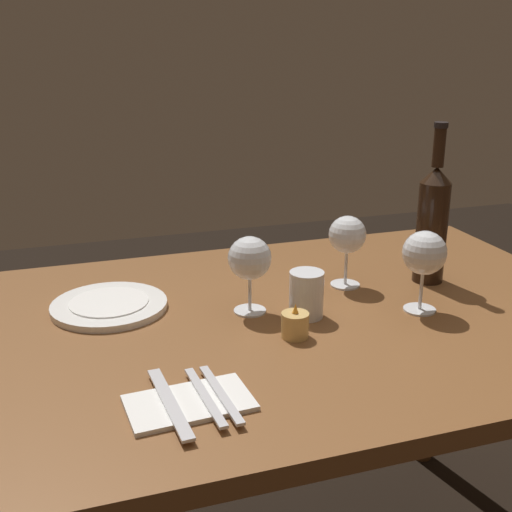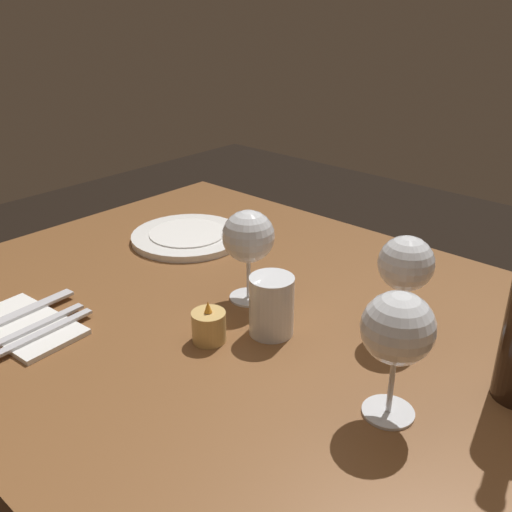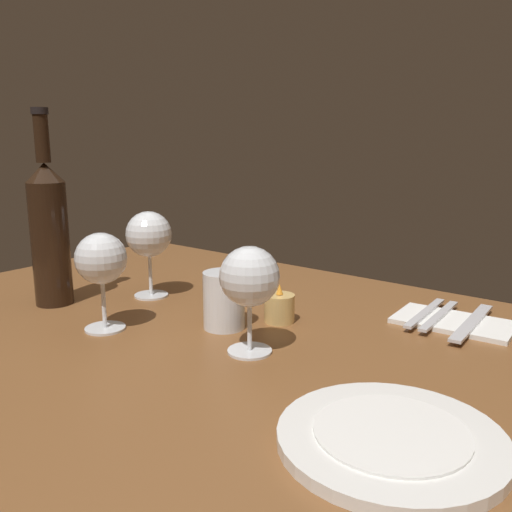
{
  "view_description": "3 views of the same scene",
  "coord_description": "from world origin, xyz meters",
  "px_view_note": "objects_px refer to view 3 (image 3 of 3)",
  "views": [
    {
      "loc": [
        0.47,
        1.12,
        1.28
      ],
      "look_at": [
        0.08,
        -0.05,
        0.86
      ],
      "focal_mm": 45.5,
      "sensor_mm": 36.0,
      "label": 1
    },
    {
      "loc": [
        -0.5,
        0.6,
        1.22
      ],
      "look_at": [
        0.07,
        -0.03,
        0.83
      ],
      "focal_mm": 40.86,
      "sensor_mm": 36.0,
      "label": 2
    },
    {
      "loc": [
        0.58,
        -0.64,
        1.06
      ],
      "look_at": [
        0.05,
        0.03,
        0.87
      ],
      "focal_mm": 39.0,
      "sensor_mm": 36.0,
      "label": 3
    }
  ],
  "objects_px": {
    "wine_bottle": "(49,230)",
    "dinner_plate": "(391,438)",
    "wine_glass_left": "(249,279)",
    "fork_inner": "(439,316)",
    "wine_glass_right": "(101,260)",
    "table_knife": "(472,322)",
    "votive_candle": "(279,309)",
    "folded_napkin": "(454,322)",
    "fork_outer": "(425,313)",
    "water_tumbler": "(223,303)",
    "wine_glass_centre": "(149,236)"
  },
  "relations": [
    {
      "from": "wine_glass_left",
      "to": "wine_bottle",
      "type": "distance_m",
      "value": 0.44
    },
    {
      "from": "wine_glass_left",
      "to": "votive_candle",
      "type": "relative_size",
      "value": 2.38
    },
    {
      "from": "wine_glass_left",
      "to": "folded_napkin",
      "type": "relative_size",
      "value": 0.81
    },
    {
      "from": "dinner_plate",
      "to": "fork_inner",
      "type": "height_order",
      "value": "dinner_plate"
    },
    {
      "from": "wine_glass_left",
      "to": "fork_inner",
      "type": "distance_m",
      "value": 0.37
    },
    {
      "from": "votive_candle",
      "to": "fork_outer",
      "type": "xyz_separation_m",
      "value": [
        0.19,
        0.17,
        -0.01
      ]
    },
    {
      "from": "water_tumbler",
      "to": "table_knife",
      "type": "relative_size",
      "value": 0.45
    },
    {
      "from": "table_knife",
      "to": "wine_bottle",
      "type": "bearing_deg",
      "value": -152.41
    },
    {
      "from": "fork_outer",
      "to": "wine_glass_centre",
      "type": "bearing_deg",
      "value": -156.85
    },
    {
      "from": "wine_bottle",
      "to": "folded_napkin",
      "type": "xyz_separation_m",
      "value": [
        0.64,
        0.35,
        -0.14
      ]
    },
    {
      "from": "votive_candle",
      "to": "table_knife",
      "type": "distance_m",
      "value": 0.32
    },
    {
      "from": "wine_glass_centre",
      "to": "table_knife",
      "type": "relative_size",
      "value": 0.8
    },
    {
      "from": "folded_napkin",
      "to": "water_tumbler",
      "type": "bearing_deg",
      "value": -139.9
    },
    {
      "from": "dinner_plate",
      "to": "wine_glass_right",
      "type": "bearing_deg",
      "value": 176.45
    },
    {
      "from": "folded_napkin",
      "to": "fork_inner",
      "type": "relative_size",
      "value": 1.09
    },
    {
      "from": "wine_glass_left",
      "to": "wine_glass_right",
      "type": "distance_m",
      "value": 0.26
    },
    {
      "from": "folded_napkin",
      "to": "wine_glass_left",
      "type": "bearing_deg",
      "value": -122.41
    },
    {
      "from": "wine_glass_right",
      "to": "votive_candle",
      "type": "height_order",
      "value": "wine_glass_right"
    },
    {
      "from": "folded_napkin",
      "to": "fork_outer",
      "type": "xyz_separation_m",
      "value": [
        -0.05,
        0.0,
        0.01
      ]
    },
    {
      "from": "wine_glass_left",
      "to": "dinner_plate",
      "type": "xyz_separation_m",
      "value": [
        0.27,
        -0.1,
        -0.1
      ]
    },
    {
      "from": "table_knife",
      "to": "wine_glass_right",
      "type": "bearing_deg",
      "value": -141.34
    },
    {
      "from": "wine_glass_right",
      "to": "folded_napkin",
      "type": "distance_m",
      "value": 0.59
    },
    {
      "from": "votive_candle",
      "to": "fork_inner",
      "type": "bearing_deg",
      "value": 38.39
    },
    {
      "from": "wine_glass_right",
      "to": "table_knife",
      "type": "height_order",
      "value": "wine_glass_right"
    },
    {
      "from": "dinner_plate",
      "to": "table_knife",
      "type": "bearing_deg",
      "value": 96.45
    },
    {
      "from": "folded_napkin",
      "to": "table_knife",
      "type": "xyz_separation_m",
      "value": [
        0.03,
        0.0,
        0.01
      ]
    },
    {
      "from": "wine_glass_centre",
      "to": "dinner_plate",
      "type": "relative_size",
      "value": 0.71
    },
    {
      "from": "wine_bottle",
      "to": "fork_outer",
      "type": "relative_size",
      "value": 1.99
    },
    {
      "from": "wine_glass_right",
      "to": "fork_outer",
      "type": "relative_size",
      "value": 0.89
    },
    {
      "from": "wine_glass_centre",
      "to": "fork_outer",
      "type": "xyz_separation_m",
      "value": [
        0.48,
        0.2,
        -0.11
      ]
    },
    {
      "from": "wine_glass_left",
      "to": "wine_glass_centre",
      "type": "bearing_deg",
      "value": 162.83
    },
    {
      "from": "water_tumbler",
      "to": "table_knife",
      "type": "xyz_separation_m",
      "value": [
        0.33,
        0.25,
        -0.03
      ]
    },
    {
      "from": "table_knife",
      "to": "water_tumbler",
      "type": "bearing_deg",
      "value": -142.59
    },
    {
      "from": "wine_bottle",
      "to": "dinner_plate",
      "type": "distance_m",
      "value": 0.73
    },
    {
      "from": "wine_glass_right",
      "to": "water_tumbler",
      "type": "distance_m",
      "value": 0.21
    },
    {
      "from": "water_tumbler",
      "to": "fork_inner",
      "type": "height_order",
      "value": "water_tumbler"
    },
    {
      "from": "votive_candle",
      "to": "folded_napkin",
      "type": "relative_size",
      "value": 0.34
    },
    {
      "from": "fork_inner",
      "to": "wine_bottle",
      "type": "bearing_deg",
      "value": -150.33
    },
    {
      "from": "wine_glass_centre",
      "to": "wine_bottle",
      "type": "height_order",
      "value": "wine_bottle"
    },
    {
      "from": "wine_glass_right",
      "to": "dinner_plate",
      "type": "distance_m",
      "value": 0.53
    },
    {
      "from": "wine_glass_left",
      "to": "dinner_plate",
      "type": "height_order",
      "value": "wine_glass_left"
    },
    {
      "from": "wine_bottle",
      "to": "folded_napkin",
      "type": "bearing_deg",
      "value": 28.69
    },
    {
      "from": "votive_candle",
      "to": "fork_outer",
      "type": "height_order",
      "value": "votive_candle"
    },
    {
      "from": "wine_glass_right",
      "to": "table_knife",
      "type": "bearing_deg",
      "value": 38.66
    },
    {
      "from": "wine_glass_left",
      "to": "votive_candle",
      "type": "xyz_separation_m",
      "value": [
        -0.04,
        0.14,
        -0.09
      ]
    },
    {
      "from": "wine_glass_left",
      "to": "wine_bottle",
      "type": "bearing_deg",
      "value": -174.68
    },
    {
      "from": "wine_glass_right",
      "to": "votive_candle",
      "type": "bearing_deg",
      "value": 45.7
    },
    {
      "from": "wine_glass_right",
      "to": "dinner_plate",
      "type": "xyz_separation_m",
      "value": [
        0.52,
        -0.03,
        -0.11
      ]
    },
    {
      "from": "wine_glass_right",
      "to": "wine_glass_centre",
      "type": "distance_m",
      "value": 0.19
    },
    {
      "from": "dinner_plate",
      "to": "wine_bottle",
      "type": "bearing_deg",
      "value": 174.98
    }
  ]
}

